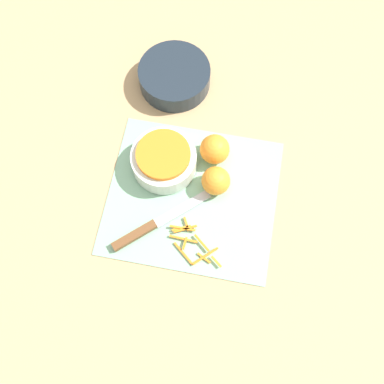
% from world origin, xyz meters
% --- Properties ---
extents(ground_plane, '(4.00, 4.00, 0.00)m').
position_xyz_m(ground_plane, '(0.00, 0.00, 0.00)').
color(ground_plane, tan).
extents(cutting_board, '(0.41, 0.37, 0.01)m').
position_xyz_m(cutting_board, '(0.00, 0.00, 0.00)').
color(cutting_board, '#84B793').
rests_on(cutting_board, ground_plane).
extents(bowl_speckled, '(0.16, 0.16, 0.07)m').
position_xyz_m(bowl_speckled, '(-0.08, 0.07, 0.04)').
color(bowl_speckled, silver).
rests_on(bowl_speckled, cutting_board).
extents(bowl_dark, '(0.19, 0.19, 0.06)m').
position_xyz_m(bowl_dark, '(-0.11, 0.32, 0.03)').
color(bowl_dark, '#1E2833').
rests_on(bowl_dark, ground_plane).
extents(knife, '(0.21, 0.19, 0.02)m').
position_xyz_m(knife, '(-0.09, -0.11, 0.01)').
color(knife, brown).
rests_on(knife, cutting_board).
extents(orange_left, '(0.07, 0.07, 0.07)m').
position_xyz_m(orange_left, '(0.03, 0.12, 0.04)').
color(orange_left, orange).
rests_on(orange_left, cutting_board).
extents(orange_right, '(0.07, 0.07, 0.07)m').
position_xyz_m(orange_right, '(0.05, 0.04, 0.04)').
color(orange_right, orange).
rests_on(orange_right, cutting_board).
extents(peel_pile, '(0.14, 0.11, 0.01)m').
position_xyz_m(peel_pile, '(0.02, -0.11, 0.01)').
color(peel_pile, orange).
rests_on(peel_pile, cutting_board).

